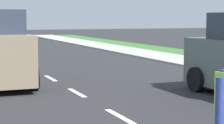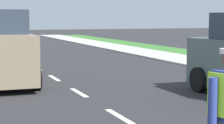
{
  "view_description": "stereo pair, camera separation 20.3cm",
  "coord_description": "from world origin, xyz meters",
  "views": [
    {
      "loc": [
        -3.37,
        -2.36,
        2.04
      ],
      "look_at": [
        -0.03,
        6.04,
        1.1
      ],
      "focal_mm": 69.25,
      "sensor_mm": 36.0,
      "label": 1
    },
    {
      "loc": [
        -3.18,
        -2.43,
        2.04
      ],
      "look_at": [
        -0.03,
        6.04,
        1.1
      ],
      "focal_mm": 69.25,
      "sensor_mm": 36.0,
      "label": 2
    }
  ],
  "objects": [
    {
      "name": "ground_plane",
      "position": [
        0.0,
        21.0,
        0.0
      ],
      "size": [
        96.0,
        96.0,
        0.0
      ],
      "primitive_type": "plane",
      "color": "#28282B"
    },
    {
      "name": "car_oncoming_lead",
      "position": [
        -1.85,
        10.77,
        1.05
      ],
      "size": [
        1.91,
        3.97,
        2.26
      ],
      "color": "gray",
      "rests_on": "ground"
    },
    {
      "name": "lane_center_line",
      "position": [
        0.0,
        25.2,
        0.0
      ],
      "size": [
        0.14,
        46.4,
        0.01
      ],
      "color": "silver",
      "rests_on": "ground"
    }
  ]
}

